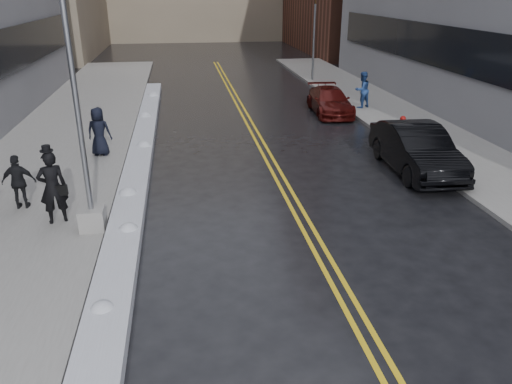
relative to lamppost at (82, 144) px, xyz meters
name	(u,v)px	position (x,y,z in m)	size (l,w,h in m)	color
ground	(222,261)	(3.30, -2.00, -2.53)	(160.00, 160.00, 0.00)	black
sidewalk_west	(61,148)	(-2.45, 8.00, -2.46)	(5.50, 50.00, 0.15)	gray
sidewalk_east	(422,132)	(13.30, 8.00, -2.46)	(4.00, 50.00, 0.15)	gray
lane_line_left	(256,141)	(5.65, 8.00, -2.53)	(0.12, 50.00, 0.01)	gold
lane_line_right	(263,141)	(5.95, 8.00, -2.53)	(0.12, 50.00, 0.01)	gold
snow_ridge	(140,157)	(0.85, 6.00, -2.36)	(0.90, 30.00, 0.34)	silver
lamppost	(82,144)	(0.00, 0.00, 0.00)	(0.65, 0.65, 7.62)	gray
fire_hydrant	(402,123)	(12.30, 8.00, -1.98)	(0.26, 0.26, 0.73)	maroon
traffic_signal	(314,31)	(11.80, 22.00, 0.87)	(0.16, 0.20, 6.00)	gray
pedestrian_fedora	(53,187)	(-1.05, 0.61, -1.36)	(0.75, 0.49, 2.05)	black
pedestrian_c	(99,132)	(-0.64, 6.60, -1.45)	(0.91, 0.59, 1.86)	black
pedestrian_d	(19,182)	(-2.26, 1.76, -1.57)	(0.95, 0.40, 1.63)	black
pedestrian_east	(362,90)	(12.16, 12.98, -1.43)	(0.93, 0.72, 1.91)	navy
car_black	(416,149)	(10.73, 3.35, -1.69)	(1.79, 5.13, 1.69)	black
car_maroon	(330,101)	(10.26, 12.49, -1.87)	(1.85, 4.56, 1.32)	#420C0A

